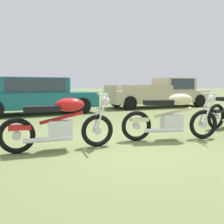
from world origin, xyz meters
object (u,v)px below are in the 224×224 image
at_px(motorcycle_red, 60,124).
at_px(pickup_truck_beige, 163,92).
at_px(car_teal, 36,94).
at_px(motorcycle_cream, 172,117).

height_order(motorcycle_red, pickup_truck_beige, pickup_truck_beige).
bearing_deg(pickup_truck_beige, car_teal, -174.04).
xyz_separation_m(motorcycle_cream, car_teal, (-1.35, 6.07, 0.31)).
height_order(car_teal, pickup_truck_beige, pickup_truck_beige).
distance_m(car_teal, pickup_truck_beige, 6.39).
bearing_deg(car_teal, motorcycle_red, -94.84).
distance_m(motorcycle_red, car_teal, 5.71).
height_order(motorcycle_red, car_teal, car_teal).
xyz_separation_m(motorcycle_red, car_teal, (0.92, 5.62, 0.32)).
relative_size(car_teal, pickup_truck_beige, 0.84).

